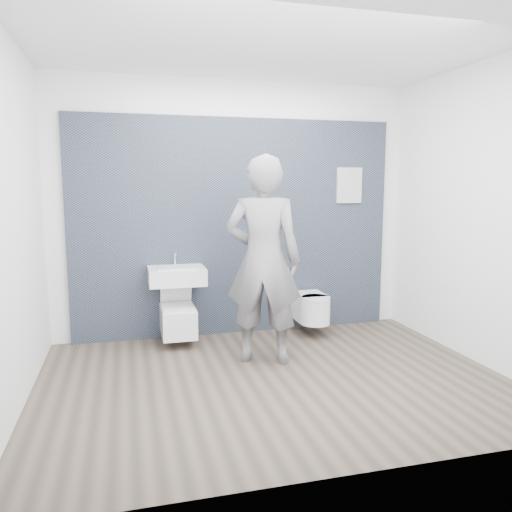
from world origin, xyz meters
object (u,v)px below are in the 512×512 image
object	(u,v)px
washbasin	(177,275)
toilet_square	(178,319)
toilet_rounded	(312,308)
visitor	(263,260)

from	to	relation	value
washbasin	toilet_square	bearing A→B (deg)	-90.00
toilet_rounded	visitor	size ratio (longest dim) A/B	0.29
washbasin	toilet_square	distance (m)	0.46
washbasin	toilet_square	world-z (taller)	washbasin
washbasin	toilet_rounded	world-z (taller)	washbasin
washbasin	visitor	world-z (taller)	visitor
toilet_square	visitor	distance (m)	1.24
toilet_square	visitor	bearing A→B (deg)	-44.08
washbasin	visitor	size ratio (longest dim) A/B	0.30
visitor	washbasin	bearing A→B (deg)	-23.93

